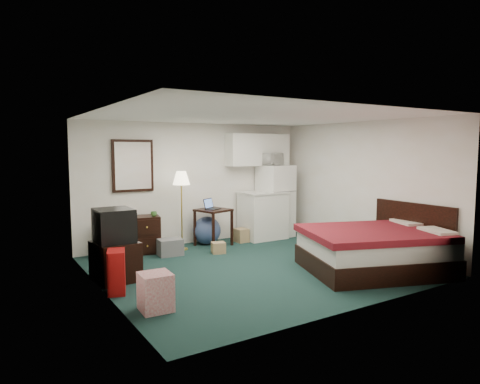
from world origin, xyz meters
TOP-DOWN VIEW (x-y plane):
  - floor at (0.00, 0.00)m, footprint 5.00×4.50m
  - ceiling at (0.00, 0.00)m, footprint 5.00×4.50m
  - walls at (0.00, 0.00)m, footprint 5.01×4.51m
  - mirror at (-1.35, 2.22)m, footprint 0.80×0.06m
  - upper_cabinets at (1.45, 2.08)m, footprint 1.50×0.35m
  - headboard at (2.46, -1.22)m, footprint 0.06×1.56m
  - dresser at (-1.48, 1.98)m, footprint 1.11×0.67m
  - floor_lamp at (-0.54, 1.78)m, footprint 0.35×0.35m
  - desk at (0.15, 1.77)m, footprint 0.74×0.74m
  - exercise_ball at (0.10, 1.96)m, footprint 0.73×0.73m
  - kitchen_counter at (1.42, 1.82)m, footprint 0.92×0.70m
  - fridge at (1.80, 1.88)m, footprint 0.69×0.69m
  - bed at (1.48, -1.22)m, footprint 2.53×2.25m
  - tv_stand at (-2.21, 0.49)m, footprint 0.66×0.71m
  - suitcase at (-2.35, -0.10)m, footprint 0.33×0.42m
  - retail_box at (-2.13, -0.98)m, footprint 0.39×0.39m
  - file_bin at (-0.92, 1.48)m, footprint 0.47×0.37m
  - cardboard_box_a at (-0.08, 1.14)m, footprint 0.30×0.27m
  - cardboard_box_b at (0.81, 1.76)m, footprint 0.25×0.29m
  - laptop at (0.13, 1.75)m, footprint 0.39×0.37m
  - crt_tv at (-2.21, 0.49)m, footprint 0.55×0.59m
  - microwave at (1.70, 1.92)m, footprint 0.56×0.43m
  - book_a at (-1.73, 1.98)m, footprint 0.17×0.09m
  - book_b at (-1.53, 2.11)m, footprint 0.17×0.11m
  - mug at (-1.11, 1.79)m, footprint 0.12×0.10m

SIDE VIEW (x-z plane):
  - floor at x=0.00m, z-range -0.01..0.01m
  - cardboard_box_a at x=-0.08m, z-range 0.00..0.21m
  - cardboard_box_b at x=0.81m, z-range 0.00..0.29m
  - file_bin at x=-0.92m, z-range 0.00..0.31m
  - retail_box at x=-2.13m, z-range 0.00..0.46m
  - exercise_ball at x=0.10m, z-range 0.00..0.58m
  - tv_stand at x=-2.21m, z-range 0.00..0.59m
  - suitcase at x=-2.35m, z-range 0.00..0.60m
  - bed at x=1.48m, z-range 0.00..0.67m
  - dresser at x=-1.48m, z-range 0.00..0.70m
  - desk at x=0.15m, z-range 0.00..0.75m
  - kitchen_counter at x=1.42m, z-range 0.00..1.00m
  - headboard at x=2.46m, z-range 0.05..1.05m
  - mug at x=-1.11m, z-range 0.70..0.82m
  - floor_lamp at x=-0.54m, z-range 0.00..1.54m
  - fridge at x=1.80m, z-range 0.00..1.61m
  - book_a at x=-1.73m, z-range 0.70..0.94m
  - book_b at x=-1.53m, z-range 0.70..0.95m
  - crt_tv at x=-2.21m, z-range 0.59..1.09m
  - laptop at x=0.13m, z-range 0.75..0.96m
  - walls at x=0.00m, z-range 0.00..2.50m
  - mirror at x=-1.35m, z-range 1.15..2.15m
  - microwave at x=1.70m, z-range 1.61..1.94m
  - upper_cabinets at x=1.45m, z-range 1.60..2.30m
  - ceiling at x=0.00m, z-range 2.50..2.50m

